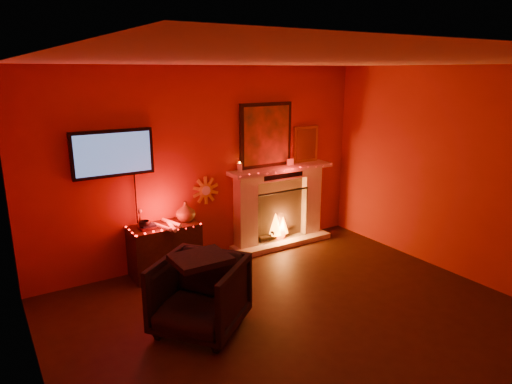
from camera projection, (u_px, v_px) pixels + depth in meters
room at (325, 210)px, 4.31m from camera, size 5.00×5.00×5.00m
fireplace at (279, 198)px, 7.01m from camera, size 1.72×0.40×2.18m
tv at (113, 154)px, 5.57m from camera, size 1.00×0.07×1.24m
sunburst_clock at (206, 190)px, 6.40m from camera, size 0.40×0.03×0.40m
console_table at (166, 247)px, 6.02m from camera, size 0.90×0.57×0.95m
armchair at (200, 295)px, 4.69m from camera, size 1.20×1.19×0.78m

